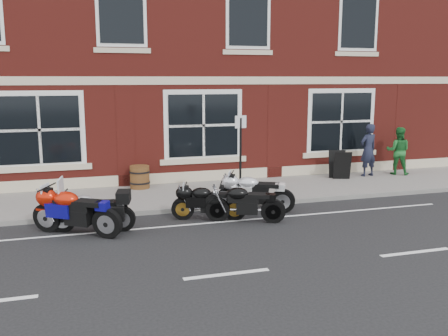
{
  "coord_description": "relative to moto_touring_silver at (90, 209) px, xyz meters",
  "views": [
    {
      "loc": [
        -2.48,
        -11.12,
        3.48
      ],
      "look_at": [
        1.32,
        1.6,
        1.08
      ],
      "focal_mm": 40.0,
      "sensor_mm": 36.0,
      "label": 1
    }
  ],
  "objects": [
    {
      "name": "ground",
      "position": [
        2.26,
        -0.34,
        -0.52
      ],
      "size": [
        80.0,
        80.0,
        0.0
      ],
      "primitive_type": "plane",
      "color": "black",
      "rests_on": "ground"
    },
    {
      "name": "sidewalk",
      "position": [
        2.26,
        2.66,
        -0.46
      ],
      "size": [
        30.0,
        3.0,
        0.12
      ],
      "primitive_type": "cube",
      "color": "slate",
      "rests_on": "ground"
    },
    {
      "name": "kerb",
      "position": [
        2.26,
        1.08,
        -0.46
      ],
      "size": [
        30.0,
        0.16,
        0.12
      ],
      "primitive_type": "cube",
      "color": "slate",
      "rests_on": "ground"
    },
    {
      "name": "pub_building",
      "position": [
        2.26,
        10.16,
        5.48
      ],
      "size": [
        24.0,
        12.0,
        12.0
      ],
      "primitive_type": "cube",
      "color": "maroon",
      "rests_on": "ground"
    },
    {
      "name": "moto_touring_silver",
      "position": [
        0.0,
        0.0,
        0.0
      ],
      "size": [
        1.92,
        0.66,
        1.28
      ],
      "rotation": [
        0.0,
        0.0,
        1.32
      ],
      "color": "black",
      "rests_on": "ground"
    },
    {
      "name": "moto_sport_red",
      "position": [
        -0.32,
        -0.15,
        0.06
      ],
      "size": [
        1.93,
        1.37,
        1.01
      ],
      "rotation": [
        0.0,
        0.0,
        0.98
      ],
      "color": "black",
      "rests_on": "ground"
    },
    {
      "name": "moto_sport_black",
      "position": [
        2.82,
        0.17,
        -0.04
      ],
      "size": [
        1.8,
        0.7,
        0.84
      ],
      "rotation": [
        0.0,
        0.0,
        1.25
      ],
      "color": "black",
      "rests_on": "ground"
    },
    {
      "name": "moto_sport_silver",
      "position": [
        4.22,
        0.61,
        0.02
      ],
      "size": [
        1.9,
        1.09,
        0.94
      ],
      "rotation": [
        0.0,
        0.0,
        1.09
      ],
      "color": "black",
      "rests_on": "ground"
    },
    {
      "name": "moto_naked_black",
      "position": [
        3.62,
        -0.28,
        -0.02
      ],
      "size": [
        1.86,
        0.86,
        0.88
      ],
      "rotation": [
        0.0,
        0.0,
        1.18
      ],
      "color": "black",
      "rests_on": "ground"
    },
    {
      "name": "pedestrian_left",
      "position": [
        9.44,
        3.44,
        0.51
      ],
      "size": [
        0.73,
        0.54,
        1.82
      ],
      "primitive_type": "imported",
      "rotation": [
        0.0,
        0.0,
        3.31
      ],
      "color": "black",
      "rests_on": "sidewalk"
    },
    {
      "name": "pedestrian_right",
      "position": [
        10.62,
        3.4,
        0.43
      ],
      "size": [
        1.03,
        0.98,
        1.67
      ],
      "primitive_type": "imported",
      "rotation": [
        0.0,
        0.0,
        2.54
      ],
      "color": "#1B6027",
      "rests_on": "sidewalk"
    },
    {
      "name": "a_board_sign",
      "position": [
        8.27,
        3.29,
        0.07
      ],
      "size": [
        0.66,
        0.53,
        0.95
      ],
      "primitive_type": null,
      "rotation": [
        0.0,
        0.0,
        -0.3
      ],
      "color": "black",
      "rests_on": "sidewalk"
    },
    {
      "name": "barrel_planter",
      "position": [
        1.61,
        3.75,
        -0.05
      ],
      "size": [
        0.63,
        0.63,
        0.7
      ],
      "color": "#563B17",
      "rests_on": "sidewalk"
    },
    {
      "name": "parking_sign",
      "position": [
        4.03,
        1.21,
        0.97
      ],
      "size": [
        0.33,
        0.08,
        2.37
      ],
      "rotation": [
        0.0,
        0.0,
        0.18
      ],
      "color": "black",
      "rests_on": "sidewalk"
    }
  ]
}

